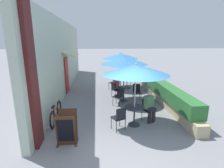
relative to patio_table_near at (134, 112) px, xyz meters
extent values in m
plane|color=gray|center=(-0.76, -1.57, -0.51)|extent=(120.00, 120.00, 0.00)
cube|color=#B2C1AD|center=(-3.31, 5.33, 1.59)|extent=(0.24, 13.80, 4.20)
cube|color=#4C1919|center=(-3.13, -0.97, 1.59)|extent=(0.12, 0.56, 4.20)
cube|color=maroon|center=(-3.15, 4.64, 0.54)|extent=(0.08, 0.96, 2.10)
cube|color=beige|center=(-2.84, 4.64, 1.84)|extent=(0.78, 1.80, 0.30)
cube|color=tan|center=(1.99, 5.23, -0.28)|extent=(0.44, 12.80, 0.45)
cube|color=#2D6B33|center=(1.99, 5.23, 0.22)|extent=(0.60, 12.16, 0.56)
cylinder|color=#28282D|center=(0.00, 0.00, -0.49)|extent=(0.44, 0.44, 0.02)
cylinder|color=#28282D|center=(0.00, 0.00, -0.14)|extent=(0.06, 0.06, 0.71)
cylinder|color=#28282D|center=(0.00, 0.00, 0.21)|extent=(0.71, 0.71, 0.02)
cylinder|color=#B7B7BC|center=(0.00, 0.00, 0.61)|extent=(0.04, 0.04, 2.24)
cone|color=#387ABC|center=(0.00, 0.00, 1.60)|extent=(2.32, 2.32, 0.35)
sphere|color=#B7B7BC|center=(0.00, 0.00, 1.79)|extent=(0.07, 0.07, 0.07)
cube|color=black|center=(-0.63, -0.29, -0.06)|extent=(0.53, 0.53, 0.04)
cube|color=black|center=(-0.56, -0.46, 0.15)|extent=(0.36, 0.18, 0.42)
cylinder|color=black|center=(-0.54, -0.05, -0.28)|extent=(0.02, 0.02, 0.45)
cylinder|color=black|center=(-0.87, -0.20, -0.28)|extent=(0.02, 0.02, 0.45)
cylinder|color=black|center=(-0.40, -0.38, -0.28)|extent=(0.02, 0.02, 0.45)
cylinder|color=black|center=(-0.72, -0.53, -0.28)|extent=(0.02, 0.02, 0.45)
cube|color=black|center=(0.63, 0.29, -0.06)|extent=(0.53, 0.53, 0.04)
cube|color=black|center=(0.56, 0.46, 0.15)|extent=(0.36, 0.18, 0.42)
cylinder|color=black|center=(0.54, 0.05, -0.28)|extent=(0.02, 0.02, 0.45)
cylinder|color=black|center=(0.87, 0.20, -0.28)|extent=(0.02, 0.02, 0.45)
cylinder|color=black|center=(0.40, 0.38, -0.28)|extent=(0.02, 0.02, 0.45)
cylinder|color=black|center=(0.72, 0.53, -0.28)|extent=(0.02, 0.02, 0.45)
cylinder|color=#23232D|center=(0.64, 0.09, -0.27)|extent=(0.11, 0.11, 0.47)
cylinder|color=#23232D|center=(0.78, 0.16, -0.27)|extent=(0.11, 0.11, 0.47)
cube|color=#23232D|center=(0.67, 0.21, 0.02)|extent=(0.42, 0.45, 0.12)
cube|color=#4C8456|center=(0.63, 0.31, 0.27)|extent=(0.40, 0.34, 0.50)
sphere|color=beige|center=(0.63, 0.29, 0.64)|extent=(0.20, 0.20, 0.20)
cylinder|color=#B73D3D|center=(-0.06, 0.08, 0.27)|extent=(0.07, 0.07, 0.09)
cylinder|color=#28282D|center=(0.03, 2.68, -0.49)|extent=(0.44, 0.44, 0.02)
cylinder|color=#28282D|center=(0.03, 2.68, -0.14)|extent=(0.06, 0.06, 0.71)
cylinder|color=#28282D|center=(0.03, 2.68, 0.21)|extent=(0.71, 0.71, 0.02)
cylinder|color=#B7B7BC|center=(0.03, 2.68, 0.61)|extent=(0.04, 0.04, 2.24)
cone|color=#387ABC|center=(0.03, 2.68, 1.60)|extent=(2.32, 2.32, 0.35)
sphere|color=#B7B7BC|center=(0.03, 2.68, 1.79)|extent=(0.07, 0.07, 0.07)
cube|color=black|center=(0.72, 2.65, -0.06)|extent=(0.42, 0.42, 0.04)
cube|color=black|center=(0.73, 2.84, 0.15)|extent=(0.38, 0.05, 0.42)
cylinder|color=black|center=(0.53, 2.48, -0.28)|extent=(0.02, 0.02, 0.45)
cylinder|color=black|center=(0.89, 2.46, -0.28)|extent=(0.02, 0.02, 0.45)
cylinder|color=black|center=(0.55, 2.84, -0.28)|extent=(0.02, 0.02, 0.45)
cylinder|color=black|center=(0.91, 2.82, -0.28)|extent=(0.02, 0.02, 0.45)
cube|color=black|center=(-0.30, 3.30, -0.06)|extent=(0.54, 0.54, 0.04)
cube|color=black|center=(-0.46, 3.21, 0.15)|extent=(0.20, 0.35, 0.42)
cylinder|color=black|center=(-0.05, 3.22, -0.28)|extent=(0.02, 0.02, 0.45)
cylinder|color=black|center=(-0.22, 3.54, -0.28)|extent=(0.02, 0.02, 0.45)
cylinder|color=black|center=(-0.37, 3.06, -0.28)|extent=(0.02, 0.02, 0.45)
cylinder|color=black|center=(-0.54, 3.38, -0.28)|extent=(0.02, 0.02, 0.45)
cylinder|color=#23232D|center=(-0.10, 3.31, -0.27)|extent=(0.11, 0.11, 0.47)
cylinder|color=#23232D|center=(-0.17, 3.45, -0.27)|extent=(0.11, 0.11, 0.47)
cube|color=#23232D|center=(-0.22, 3.34, 0.02)|extent=(0.46, 0.43, 0.12)
cube|color=#AD424C|center=(-0.31, 3.29, 0.27)|extent=(0.35, 0.40, 0.50)
sphere|color=#A87556|center=(-0.30, 3.30, 0.64)|extent=(0.20, 0.20, 0.20)
cube|color=black|center=(-0.35, 2.09, -0.06)|extent=(0.55, 0.55, 0.04)
cube|color=black|center=(-0.19, 1.99, 0.15)|extent=(0.23, 0.34, 0.42)
cylinder|color=black|center=(-0.40, 2.34, -0.28)|extent=(0.02, 0.02, 0.45)
cylinder|color=black|center=(-0.60, 2.04, -0.28)|extent=(0.02, 0.02, 0.45)
cylinder|color=black|center=(-0.10, 2.15, -0.28)|extent=(0.02, 0.02, 0.45)
cylinder|color=black|center=(-0.29, 1.85, -0.28)|extent=(0.02, 0.02, 0.45)
cylinder|color=teal|center=(-0.14, 2.72, 0.27)|extent=(0.07, 0.07, 0.09)
cylinder|color=#28282D|center=(0.20, 5.29, -0.49)|extent=(0.44, 0.44, 0.02)
cylinder|color=#28282D|center=(0.20, 5.29, -0.14)|extent=(0.06, 0.06, 0.71)
cylinder|color=#28282D|center=(0.20, 5.29, 0.21)|extent=(0.71, 0.71, 0.02)
cylinder|color=#B7B7BC|center=(0.20, 5.29, 0.61)|extent=(0.04, 0.04, 2.24)
cone|color=#387ABC|center=(0.20, 5.29, 1.60)|extent=(2.32, 2.32, 0.35)
sphere|color=#B7B7BC|center=(0.20, 5.29, 1.79)|extent=(0.07, 0.07, 0.07)
cube|color=black|center=(-0.34, 4.84, -0.06)|extent=(0.56, 0.56, 0.04)
cube|color=black|center=(-0.22, 4.70, 0.15)|extent=(0.31, 0.27, 0.42)
cylinder|color=black|center=(-0.32, 5.09, -0.28)|extent=(0.02, 0.02, 0.45)
cylinder|color=black|center=(-0.59, 4.86, -0.28)|extent=(0.02, 0.02, 0.45)
cylinder|color=black|center=(-0.09, 4.82, -0.28)|extent=(0.02, 0.02, 0.45)
cylinder|color=black|center=(-0.36, 4.58, -0.28)|extent=(0.02, 0.02, 0.45)
cube|color=black|center=(0.73, 5.73, -0.06)|extent=(0.56, 0.56, 0.04)
cube|color=black|center=(0.61, 5.87, 0.15)|extent=(0.31, 0.27, 0.42)
cylinder|color=black|center=(0.71, 5.48, -0.28)|extent=(0.02, 0.02, 0.45)
cylinder|color=black|center=(0.98, 5.71, -0.28)|extent=(0.02, 0.02, 0.45)
cylinder|color=black|center=(0.48, 5.76, -0.28)|extent=(0.02, 0.02, 0.45)
cylinder|color=black|center=(0.75, 5.99, -0.28)|extent=(0.02, 0.02, 0.45)
cylinder|color=#B73D3D|center=(0.32, 5.39, 0.27)|extent=(0.07, 0.07, 0.09)
torus|color=black|center=(-2.96, 1.14, -0.18)|extent=(0.07, 0.65, 0.65)
torus|color=black|center=(-2.97, 0.04, -0.18)|extent=(0.07, 0.65, 0.65)
cylinder|color=#B21E1E|center=(-2.96, 0.59, 0.00)|extent=(0.05, 0.86, 0.04)
cylinder|color=#B21E1E|center=(-2.96, 0.40, -0.17)|extent=(0.05, 0.63, 0.41)
cylinder|color=#B21E1E|center=(-2.96, 0.29, 0.09)|extent=(0.04, 0.04, 0.23)
cube|color=black|center=(-2.96, 0.29, 0.21)|extent=(0.10, 0.22, 0.05)
cylinder|color=#B21E1E|center=(-2.96, 1.09, 0.16)|extent=(0.03, 0.46, 0.03)
cube|color=#422819|center=(-2.29, -0.77, 0.01)|extent=(0.59, 0.24, 1.02)
cube|color=black|center=(-2.29, -0.75, 0.03)|extent=(0.48, 0.17, 0.77)
cube|color=#422819|center=(-2.30, -1.17, 0.01)|extent=(0.59, 0.24, 1.02)
cube|color=black|center=(-2.30, -1.19, 0.03)|extent=(0.48, 0.17, 0.77)
cube|color=#422819|center=(-2.02, -0.98, -0.49)|extent=(0.07, 0.48, 0.02)
cube|color=#422819|center=(-2.56, -0.97, -0.49)|extent=(0.07, 0.48, 0.02)
camera|label=1|loc=(-1.35, -5.88, 2.59)|focal=28.00mm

